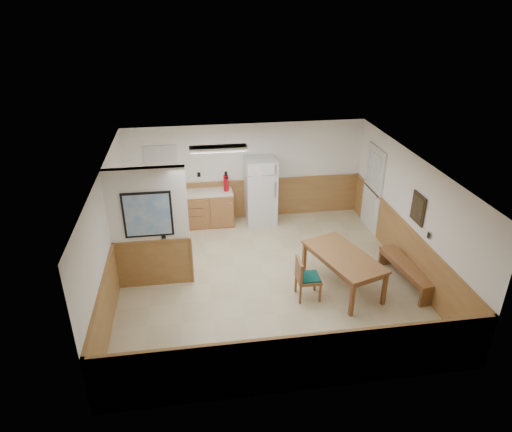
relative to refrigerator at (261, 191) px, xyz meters
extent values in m
plane|color=#C7B88F|center=(-0.31, -2.63, -0.86)|extent=(6.00, 6.00, 0.00)
cube|color=white|center=(-0.31, -2.63, 1.64)|extent=(6.00, 6.00, 0.02)
cube|color=white|center=(-0.31, 0.37, 0.39)|extent=(6.00, 0.02, 2.50)
cube|color=white|center=(2.69, -2.63, 0.39)|extent=(0.02, 6.00, 2.50)
cube|color=white|center=(-3.31, -2.63, 0.39)|extent=(0.02, 6.00, 2.50)
cube|color=#A27841|center=(-0.31, 0.35, -0.36)|extent=(6.00, 0.04, 1.00)
cube|color=#A27841|center=(2.67, -2.63, -0.36)|extent=(0.04, 6.00, 1.00)
cube|color=#A27841|center=(-3.29, -2.63, -0.36)|extent=(0.04, 6.00, 1.00)
cube|color=white|center=(-2.56, -2.43, 0.89)|extent=(1.50, 0.15, 1.50)
cube|color=#A27841|center=(-2.56, -2.43, -0.36)|extent=(1.50, 0.17, 1.00)
cube|color=black|center=(-2.56, -2.52, 0.74)|extent=(0.92, 0.03, 0.92)
cube|color=silver|center=(-2.56, -2.54, 0.74)|extent=(0.84, 0.01, 0.84)
cube|color=#B36B3F|center=(-1.41, 0.05, -0.43)|extent=(1.40, 0.60, 0.86)
cube|color=#B36B3F|center=(-2.88, 0.05, -0.43)|extent=(0.06, 0.60, 0.86)
cube|color=#B36B3F|center=(-2.14, 0.05, -0.43)|extent=(0.06, 0.60, 0.86)
cube|color=beige|center=(-1.81, 0.05, 0.02)|extent=(2.20, 0.60, 0.04)
cube|color=beige|center=(-1.81, 0.35, 0.09)|extent=(2.20, 0.02, 0.10)
cube|color=silver|center=(2.66, -0.73, 0.17)|extent=(0.05, 1.02, 2.15)
cube|color=silver|center=(2.65, -0.73, 0.17)|extent=(0.04, 0.90, 2.05)
cube|color=silver|center=(2.62, -0.73, 0.69)|extent=(0.02, 0.76, 0.80)
cube|color=silver|center=(-2.41, 0.35, 0.69)|extent=(0.80, 0.03, 1.00)
cube|color=white|center=(-2.41, 0.34, 0.69)|extent=(0.70, 0.01, 0.90)
cube|color=#362615|center=(2.66, -2.93, 0.69)|extent=(0.03, 0.50, 0.60)
cube|color=black|center=(2.64, -2.93, 0.69)|extent=(0.01, 0.42, 0.52)
cube|color=silver|center=(-1.11, -1.33, 1.59)|extent=(1.20, 0.30, 0.08)
cube|color=white|center=(-1.11, -1.33, 1.55)|extent=(1.15, 0.25, 0.01)
cube|color=silver|center=(0.00, 0.00, 0.00)|extent=(0.77, 0.71, 1.72)
cube|color=silver|center=(0.30, -0.36, 0.70)|extent=(0.03, 0.02, 0.22)
cube|color=silver|center=(0.30, -0.36, 0.17)|extent=(0.03, 0.02, 0.40)
cube|color=olive|center=(1.14, -3.15, -0.13)|extent=(1.37, 1.93, 0.05)
cube|color=olive|center=(1.14, -3.15, -0.21)|extent=(1.24, 1.80, 0.10)
cube|color=olive|center=(1.03, -4.04, -0.51)|extent=(0.09, 0.09, 0.70)
cube|color=olive|center=(0.53, -2.49, -0.51)|extent=(0.09, 0.09, 0.70)
cube|color=olive|center=(1.75, -3.80, -0.51)|extent=(0.09, 0.09, 0.70)
cube|color=olive|center=(1.25, -2.26, -0.51)|extent=(0.09, 0.09, 0.70)
cube|color=olive|center=(2.47, -3.21, -0.43)|extent=(0.56, 1.64, 0.05)
cube|color=olive|center=(2.47, -3.97, -0.66)|extent=(0.34, 0.10, 0.40)
cube|color=olive|center=(2.47, -2.46, -0.66)|extent=(0.34, 0.10, 0.40)
cube|color=olive|center=(0.39, -3.36, -0.44)|extent=(0.45, 0.45, 0.06)
cube|color=#0D4339|center=(0.39, -3.36, -0.39)|extent=(0.41, 0.41, 0.03)
cube|color=olive|center=(0.20, -3.36, -0.21)|extent=(0.05, 0.45, 0.40)
cube|color=#0D4339|center=(0.00, -3.36, -0.21)|extent=(0.02, 0.39, 0.34)
cube|color=olive|center=(0.20, -3.55, -0.66)|extent=(0.04, 0.04, 0.39)
cube|color=olive|center=(0.20, -3.17, -0.66)|extent=(0.04, 0.04, 0.39)
cube|color=olive|center=(0.58, -3.55, -0.66)|extent=(0.04, 0.04, 0.39)
cube|color=olive|center=(0.58, -3.17, -0.66)|extent=(0.04, 0.04, 0.39)
cylinder|color=#AE0918|center=(-0.86, 0.04, 0.25)|extent=(0.14, 0.14, 0.41)
cylinder|color=black|center=(-0.86, 0.04, 0.50)|extent=(0.07, 0.07, 0.09)
cylinder|color=#1A9229|center=(-2.62, 0.08, 0.16)|extent=(0.08, 0.08, 0.24)
camera|label=1|loc=(-1.70, -10.44, 4.51)|focal=32.00mm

